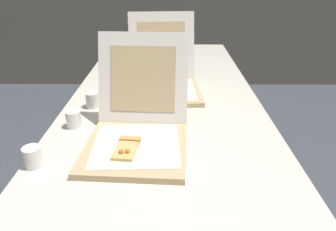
# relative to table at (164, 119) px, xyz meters

# --- Properties ---
(table) EXTENTS (0.88, 2.41, 0.75)m
(table) POSITION_rel_table_xyz_m (0.00, 0.00, 0.00)
(table) COLOR silver
(table) RESTS_ON ground
(pizza_box_front) EXTENTS (0.37, 0.47, 0.34)m
(pizza_box_front) POSITION_rel_table_xyz_m (-0.09, -0.29, 0.10)
(pizza_box_front) COLOR tan
(pizza_box_front) RESTS_ON table
(pizza_box_middle) EXTENTS (0.37, 0.45, 0.35)m
(pizza_box_middle) POSITION_rel_table_xyz_m (-0.00, 0.23, 0.10)
(pizza_box_middle) COLOR tan
(pizza_box_middle) RESTS_ON table
(cup_white_near_center) EXTENTS (0.06, 0.06, 0.07)m
(cup_white_near_center) POSITION_rel_table_xyz_m (-0.34, -0.16, 0.08)
(cup_white_near_center) COLOR white
(cup_white_near_center) RESTS_ON table
(cup_white_mid) EXTENTS (0.06, 0.06, 0.07)m
(cup_white_mid) POSITION_rel_table_xyz_m (-0.31, 0.03, 0.08)
(cup_white_mid) COLOR white
(cup_white_mid) RESTS_ON table
(cup_white_far) EXTENTS (0.06, 0.06, 0.07)m
(cup_white_far) POSITION_rel_table_xyz_m (-0.22, 0.40, 0.08)
(cup_white_far) COLOR white
(cup_white_far) RESTS_ON table
(cup_white_near_left) EXTENTS (0.06, 0.06, 0.07)m
(cup_white_near_left) POSITION_rel_table_xyz_m (-0.40, -0.42, 0.08)
(cup_white_near_left) COLOR white
(cup_white_near_left) RESTS_ON table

